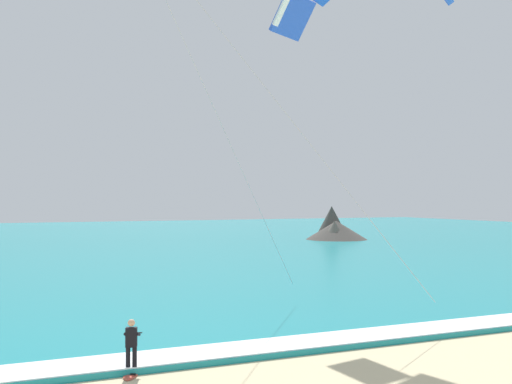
# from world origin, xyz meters

# --- Properties ---
(sea) EXTENTS (200.00, 120.00, 0.20)m
(sea) POSITION_xyz_m (0.00, 74.22, 0.10)
(sea) COLOR teal
(sea) RESTS_ON ground
(surf_foam) EXTENTS (200.00, 1.92, 0.04)m
(surf_foam) POSITION_xyz_m (0.00, 15.22, 0.22)
(surf_foam) COLOR white
(surf_foam) RESTS_ON sea
(surfboard) EXTENTS (0.91, 1.46, 0.09)m
(surfboard) POSITION_xyz_m (-1.66, 14.39, 0.03)
(surfboard) COLOR #E04C38
(surfboard) RESTS_ON ground
(kitesurfer) EXTENTS (0.64, 0.64, 1.69)m
(kitesurfer) POSITION_xyz_m (-1.66, 14.40, 0.94)
(kitesurfer) COLOR black
(kitesurfer) RESTS_ON ground
(headland_right) EXTENTS (8.42, 8.79, 4.40)m
(headland_right) POSITION_xyz_m (34.64, 62.52, 1.45)
(headland_right) COLOR #47423D
(headland_right) RESTS_ON ground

